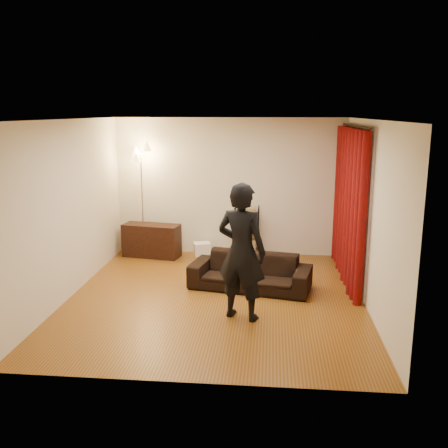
# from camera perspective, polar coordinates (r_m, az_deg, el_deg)

# --- Properties ---
(floor) EXTENTS (5.00, 5.00, 0.00)m
(floor) POSITION_cam_1_polar(r_m,az_deg,el_deg) (7.80, -0.95, -8.38)
(floor) COLOR brown
(floor) RESTS_ON ground
(ceiling) EXTENTS (5.00, 5.00, 0.00)m
(ceiling) POSITION_cam_1_polar(r_m,az_deg,el_deg) (7.28, -1.03, 11.87)
(ceiling) COLOR white
(ceiling) RESTS_ON ground
(wall_back) EXTENTS (5.00, 0.00, 5.00)m
(wall_back) POSITION_cam_1_polar(r_m,az_deg,el_deg) (9.87, 0.64, 4.24)
(wall_back) COLOR beige
(wall_back) RESTS_ON ground
(wall_front) EXTENTS (5.00, 0.00, 5.00)m
(wall_front) POSITION_cam_1_polar(r_m,az_deg,el_deg) (5.02, -4.20, -4.22)
(wall_front) COLOR beige
(wall_front) RESTS_ON ground
(wall_left) EXTENTS (0.00, 5.00, 5.00)m
(wall_left) POSITION_cam_1_polar(r_m,az_deg,el_deg) (7.99, -17.25, 1.63)
(wall_left) COLOR beige
(wall_left) RESTS_ON ground
(wall_right) EXTENTS (0.00, 5.00, 5.00)m
(wall_right) POSITION_cam_1_polar(r_m,az_deg,el_deg) (7.51, 16.33, 1.01)
(wall_right) COLOR beige
(wall_right) RESTS_ON ground
(curtain_rod) EXTENTS (0.04, 2.65, 0.04)m
(curtain_rod) POSITION_cam_1_polar(r_m,az_deg,el_deg) (8.46, 14.77, 10.77)
(curtain_rod) COLOR black
(curtain_rod) RESTS_ON wall_right
(curtain) EXTENTS (0.22, 2.65, 2.55)m
(curtain) POSITION_cam_1_polar(r_m,az_deg,el_deg) (8.59, 14.15, 2.06)
(curtain) COLOR #6F0602
(curtain) RESTS_ON ground
(sofa) EXTENTS (2.04, 1.12, 0.56)m
(sofa) POSITION_cam_1_polar(r_m,az_deg,el_deg) (8.10, 3.00, -5.48)
(sofa) COLOR black
(sofa) RESTS_ON ground
(person) EXTENTS (0.81, 0.67, 1.90)m
(person) POSITION_cam_1_polar(r_m,az_deg,el_deg) (6.77, 2.01, -3.19)
(person) COLOR black
(person) RESTS_ON ground
(media_cabinet) EXTENTS (1.17, 0.60, 0.65)m
(media_cabinet) POSITION_cam_1_polar(r_m,az_deg,el_deg) (9.94, -8.27, -1.87)
(media_cabinet) COLOR black
(media_cabinet) RESTS_ON ground
(storage_boxes) EXTENTS (0.37, 0.33, 0.26)m
(storage_boxes) POSITION_cam_1_polar(r_m,az_deg,el_deg) (9.97, -2.52, -2.87)
(storage_boxes) COLOR silver
(storage_boxes) RESTS_ON ground
(wire_shelf) EXTENTS (0.55, 0.47, 1.01)m
(wire_shelf) POSITION_cam_1_polar(r_m,az_deg,el_deg) (9.79, 2.60, -0.90)
(wire_shelf) COLOR black
(wire_shelf) RESTS_ON ground
(floor_lamp) EXTENTS (0.43, 0.43, 2.19)m
(floor_lamp) POSITION_cam_1_polar(r_m,az_deg,el_deg) (9.90, -9.34, 2.59)
(floor_lamp) COLOR silver
(floor_lamp) RESTS_ON ground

